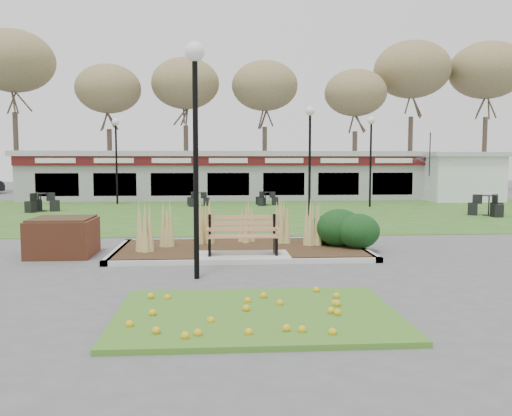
{
  "coord_description": "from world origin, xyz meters",
  "views": [
    {
      "loc": [
        -0.56,
        -12.51,
        2.34
      ],
      "look_at": [
        0.44,
        2.0,
        1.07
      ],
      "focal_mm": 38.0,
      "sensor_mm": 36.0,
      "label": 1
    }
  ],
  "objects": [
    {
      "name": "planting_bed",
      "position": [
        1.27,
        1.35,
        0.37
      ],
      "size": [
        6.75,
        3.4,
        1.27
      ],
      "color": "black",
      "rests_on": "ground"
    },
    {
      "name": "lawn",
      "position": [
        0.0,
        12.0,
        0.01
      ],
      "size": [
        34.0,
        16.0,
        0.02
      ],
      "primitive_type": "cube",
      "color": "#255D1D",
      "rests_on": "ground"
    },
    {
      "name": "ground",
      "position": [
        0.0,
        0.0,
        0.0
      ],
      "size": [
        100.0,
        100.0,
        0.0
      ],
      "primitive_type": "plane",
      "color": "#515154",
      "rests_on": "ground"
    },
    {
      "name": "flower_bed",
      "position": [
        0.0,
        -4.6,
        0.07
      ],
      "size": [
        4.2,
        3.0,
        0.16
      ],
      "color": "#3C7020",
      "rests_on": "ground"
    },
    {
      "name": "lamp_post_far_right",
      "position": [
        3.25,
        9.95,
        3.34
      ],
      "size": [
        0.38,
        0.38,
        4.58
      ],
      "color": "black",
      "rests_on": "ground"
    },
    {
      "name": "bistro_set_d",
      "position": [
        10.87,
        9.6,
        0.31
      ],
      "size": [
        1.62,
        1.44,
        0.86
      ],
      "color": "black",
      "rests_on": "ground"
    },
    {
      "name": "bistro_set_b",
      "position": [
        1.89,
        15.65,
        0.25
      ],
      "size": [
        1.15,
        1.29,
        0.69
      ],
      "color": "black",
      "rests_on": "ground"
    },
    {
      "name": "food_pavilion",
      "position": [
        0.0,
        19.96,
        1.48
      ],
      "size": [
        24.6,
        3.4,
        2.9
      ],
      "color": "gray",
      "rests_on": "ground"
    },
    {
      "name": "lamp_post_mid_right",
      "position": [
        7.06,
        14.24,
        3.3
      ],
      "size": [
        0.38,
        0.38,
        4.53
      ],
      "color": "black",
      "rests_on": "ground"
    },
    {
      "name": "service_hut",
      "position": [
        13.5,
        18.0,
        1.45
      ],
      "size": [
        4.4,
        3.4,
        2.83
      ],
      "color": "silver",
      "rests_on": "ground"
    },
    {
      "name": "brick_planter",
      "position": [
        -4.4,
        1.0,
        0.48
      ],
      "size": [
        1.5,
        1.5,
        0.95
      ],
      "color": "brown",
      "rests_on": "ground"
    },
    {
      "name": "lamp_post_near_right",
      "position": [
        -1.0,
        -1.85,
        3.37
      ],
      "size": [
        0.38,
        0.38,
        4.62
      ],
      "color": "black",
      "rests_on": "ground"
    },
    {
      "name": "bistro_set_a",
      "position": [
        -8.71,
        12.86,
        0.3
      ],
      "size": [
        1.43,
        1.58,
        0.84
      ],
      "color": "black",
      "rests_on": "ground"
    },
    {
      "name": "lamp_post_far_left",
      "position": [
        -6.01,
        17.0,
        3.35
      ],
      "size": [
        0.38,
        0.38,
        4.59
      ],
      "color": "black",
      "rests_on": "ground"
    },
    {
      "name": "park_bench",
      "position": [
        0.0,
        0.25,
        0.59
      ],
      "size": [
        1.7,
        0.66,
        0.93
      ],
      "color": "#9F7047",
      "rests_on": "ground"
    },
    {
      "name": "patio_umbrella",
      "position": [
        10.14,
        14.35,
        1.68
      ],
      "size": [
        2.5,
        2.54,
        2.65
      ],
      "color": "black",
      "rests_on": "ground"
    },
    {
      "name": "bistro_set_c",
      "position": [
        -1.69,
        15.44,
        0.25
      ],
      "size": [
        1.19,
        1.29,
        0.69
      ],
      "color": "black",
      "rests_on": "ground"
    },
    {
      "name": "tree_backdrop",
      "position": [
        0.0,
        28.0,
        8.36
      ],
      "size": [
        47.24,
        5.24,
        10.36
      ],
      "color": "#47382B",
      "rests_on": "ground"
    }
  ]
}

